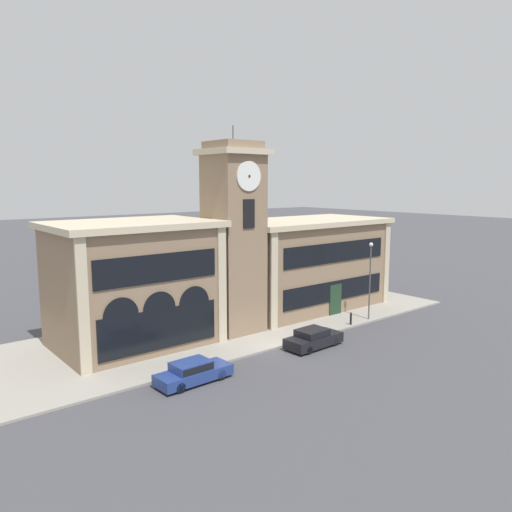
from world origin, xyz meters
The scene contains 9 objects.
ground_plane centered at (0.00, 0.00, 0.00)m, with size 300.00×300.00×0.00m, color #424247.
sidewalk_kerb centered at (0.00, 6.71, 0.07)m, with size 43.61×13.41×0.15m.
clock_tower centered at (0.00, 5.47, 7.67)m, with size 4.54×4.54×16.43m.
town_hall_left_wing centered at (-7.78, 7.45, 4.67)m, with size 11.81×8.56×9.29m.
town_hall_right_wing centered at (10.01, 7.46, 4.32)m, with size 16.29×8.56×8.59m.
parked_car_near centered at (-8.27, -1.41, 0.72)m, with size 4.85×1.95×1.37m.
parked_car_mid centered at (2.13, -1.41, 0.73)m, with size 4.66×2.04×1.41m.
street_lamp centered at (11.09, 0.54, 4.51)m, with size 0.36×0.36×6.80m.
bollard centered at (8.53, 0.41, 0.67)m, with size 0.18×0.18×1.06m.
Camera 1 is at (-23.54, -26.25, 12.10)m, focal length 35.00 mm.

